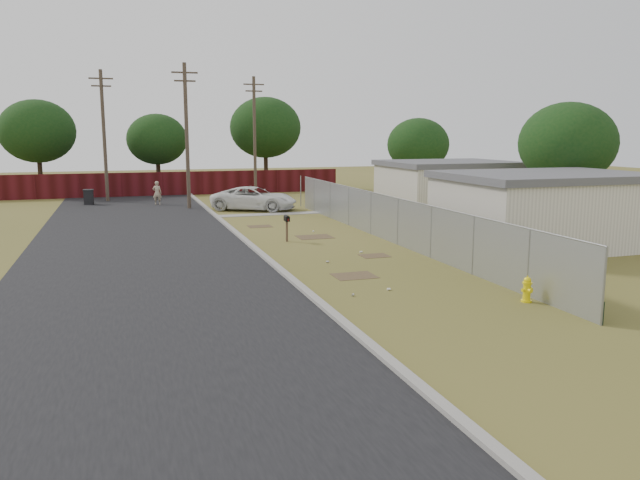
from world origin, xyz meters
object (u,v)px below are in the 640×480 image
object	(u,v)px
fire_hydrant	(527,290)
pickup_truck	(254,198)
mailbox	(287,221)
pedestrian	(157,193)
trash_bin	(89,197)

from	to	relation	value
fire_hydrant	pickup_truck	xyz separation A→B (m)	(-2.93, 23.43, 0.37)
fire_hydrant	mailbox	world-z (taller)	mailbox
mailbox	pedestrian	size ratio (longest dim) A/B	0.74
mailbox	pedestrian	bearing A→B (deg)	105.53
fire_hydrant	trash_bin	xyz separation A→B (m)	(-12.87, 29.79, 0.17)
pickup_truck	trash_bin	distance (m)	11.80
fire_hydrant	trash_bin	bearing A→B (deg)	113.37
mailbox	pedestrian	distance (m)	17.08
mailbox	pedestrian	xyz separation A→B (m)	(-4.57, 16.46, -0.13)
mailbox	trash_bin	xyz separation A→B (m)	(-8.94, 18.05, -0.41)
fire_hydrant	pickup_truck	world-z (taller)	pickup_truck
pedestrian	trash_bin	bearing A→B (deg)	-3.58
mailbox	pickup_truck	size ratio (longest dim) A/B	0.22
pickup_truck	fire_hydrant	bearing A→B (deg)	-143.19
pickup_truck	pedestrian	size ratio (longest dim) A/B	3.28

